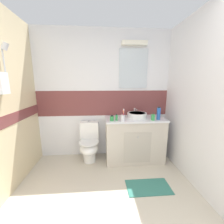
# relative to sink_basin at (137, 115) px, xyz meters

# --- Properties ---
(ground_plane) EXTENTS (3.20, 3.48, 0.04)m
(ground_plane) POSITION_rel_sink_basin_xyz_m (-0.63, -0.98, -0.92)
(ground_plane) COLOR beige
(wall_back_tiled) EXTENTS (3.20, 0.20, 2.50)m
(wall_back_tiled) POSITION_rel_sink_basin_xyz_m (-0.62, 0.27, 0.36)
(wall_back_tiled) COLOR white
(wall_back_tiled) RESTS_ON ground_plane
(wall_right_plain) EXTENTS (0.10, 3.48, 2.50)m
(wall_right_plain) POSITION_rel_sink_basin_xyz_m (0.72, -0.98, 0.35)
(wall_right_plain) COLOR white
(wall_right_plain) RESTS_ON ground_plane
(vanity_cabinet) EXTENTS (1.11, 0.56, 0.85)m
(vanity_cabinet) POSITION_rel_sink_basin_xyz_m (-0.05, -0.04, -0.47)
(vanity_cabinet) COLOR beige
(vanity_cabinet) RESTS_ON ground_plane
(sink_basin) EXTENTS (0.37, 0.42, 0.15)m
(sink_basin) POSITION_rel_sink_basin_xyz_m (0.00, 0.00, 0.00)
(sink_basin) COLOR white
(sink_basin) RESTS_ON vanity_cabinet
(toilet) EXTENTS (0.37, 0.50, 0.77)m
(toilet) POSITION_rel_sink_basin_xyz_m (-0.93, -0.02, -0.54)
(toilet) COLOR white
(toilet) RESTS_ON ground_plane
(toothbrush_cup) EXTENTS (0.07, 0.07, 0.22)m
(toothbrush_cup) POSITION_rel_sink_basin_xyz_m (-0.31, -0.22, 0.01)
(toothbrush_cup) COLOR white
(toothbrush_cup) RESTS_ON vanity_cabinet
(soap_dispenser) EXTENTS (0.07, 0.07, 0.15)m
(soap_dispenser) POSITION_rel_sink_basin_xyz_m (0.24, -0.22, 0.00)
(soap_dispenser) COLOR green
(soap_dispenser) RESTS_ON vanity_cabinet
(perfume_flask_small) EXTENTS (0.04, 0.03, 0.12)m
(perfume_flask_small) POSITION_rel_sink_basin_xyz_m (-0.41, -0.18, 0.01)
(perfume_flask_small) COLOR green
(perfume_flask_small) RESTS_ON vanity_cabinet
(shampoo_bottle_tall) EXTENTS (0.07, 0.07, 0.24)m
(shampoo_bottle_tall) POSITION_rel_sink_basin_xyz_m (0.35, -0.19, 0.06)
(shampoo_bottle_tall) COLOR #2659B2
(shampoo_bottle_tall) RESTS_ON vanity_cabinet
(hair_gel_jar) EXTENTS (0.07, 0.07, 0.10)m
(hair_gel_jar) POSITION_rel_sink_basin_xyz_m (-0.50, -0.20, -0.00)
(hair_gel_jar) COLOR green
(hair_gel_jar) RESTS_ON vanity_cabinet
(bath_mat) EXTENTS (0.64, 0.34, 0.01)m
(bath_mat) POSITION_rel_sink_basin_xyz_m (-0.01, -0.84, -0.89)
(bath_mat) COLOR #337266
(bath_mat) RESTS_ON ground_plane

